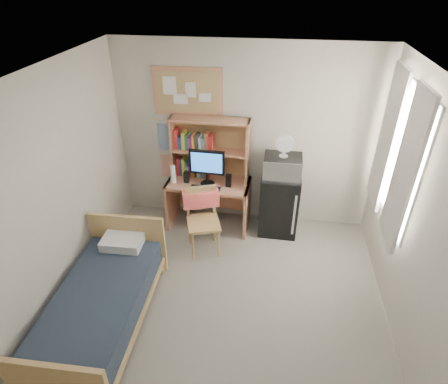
# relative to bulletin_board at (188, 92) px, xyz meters

# --- Properties ---
(floor) EXTENTS (3.60, 4.20, 0.02)m
(floor) POSITION_rel_bulletin_board_xyz_m (0.78, -2.08, -1.93)
(floor) COLOR gray
(floor) RESTS_ON ground
(ceiling) EXTENTS (3.60, 4.20, 0.02)m
(ceiling) POSITION_rel_bulletin_board_xyz_m (0.78, -2.08, 0.68)
(ceiling) COLOR white
(ceiling) RESTS_ON wall_back
(wall_back) EXTENTS (3.60, 0.04, 2.60)m
(wall_back) POSITION_rel_bulletin_board_xyz_m (0.78, 0.02, -0.62)
(wall_back) COLOR beige
(wall_back) RESTS_ON floor
(wall_left) EXTENTS (0.04, 4.20, 2.60)m
(wall_left) POSITION_rel_bulletin_board_xyz_m (-1.02, -2.08, -0.62)
(wall_left) COLOR beige
(wall_left) RESTS_ON floor
(wall_right) EXTENTS (0.04, 4.20, 2.60)m
(wall_right) POSITION_rel_bulletin_board_xyz_m (2.58, -2.08, -0.62)
(wall_right) COLOR beige
(wall_right) RESTS_ON floor
(window_unit) EXTENTS (0.10, 1.40, 1.70)m
(window_unit) POSITION_rel_bulletin_board_xyz_m (2.53, -0.88, -0.32)
(window_unit) COLOR white
(window_unit) RESTS_ON wall_right
(curtain_left) EXTENTS (0.04, 0.55, 1.70)m
(curtain_left) POSITION_rel_bulletin_board_xyz_m (2.50, -1.28, -0.32)
(curtain_left) COLOR silver
(curtain_left) RESTS_ON wall_right
(curtain_right) EXTENTS (0.04, 0.55, 1.70)m
(curtain_right) POSITION_rel_bulletin_board_xyz_m (2.50, -0.48, -0.32)
(curtain_right) COLOR silver
(curtain_right) RESTS_ON wall_right
(bulletin_board) EXTENTS (0.94, 0.03, 0.64)m
(bulletin_board) POSITION_rel_bulletin_board_xyz_m (0.00, 0.00, 0.00)
(bulletin_board) COLOR tan
(bulletin_board) RESTS_ON wall_back
(poster_wave) EXTENTS (0.30, 0.01, 0.42)m
(poster_wave) POSITION_rel_bulletin_board_xyz_m (-0.32, 0.01, -0.67)
(poster_wave) COLOR #27569E
(poster_wave) RESTS_ON wall_back
(poster_japan) EXTENTS (0.28, 0.01, 0.36)m
(poster_japan) POSITION_rel_bulletin_board_xyz_m (-0.32, 0.01, -1.14)
(poster_japan) COLOR #CF4724
(poster_japan) RESTS_ON wall_back
(desk) EXTENTS (1.19, 0.63, 0.73)m
(desk) POSITION_rel_bulletin_board_xyz_m (0.31, -0.30, -1.56)
(desk) COLOR tan
(desk) RESTS_ON floor
(desk_chair) EXTENTS (0.58, 0.58, 0.91)m
(desk_chair) POSITION_rel_bulletin_board_xyz_m (0.34, -0.89, -1.46)
(desk_chair) COLOR tan
(desk_chair) RESTS_ON floor
(mini_fridge) EXTENTS (0.55, 0.55, 0.91)m
(mini_fridge) POSITION_rel_bulletin_board_xyz_m (1.32, -0.27, -1.47)
(mini_fridge) COLOR black
(mini_fridge) RESTS_ON floor
(bed) EXTENTS (0.93, 1.80, 0.49)m
(bed) POSITION_rel_bulletin_board_xyz_m (-0.50, -2.28, -1.67)
(bed) COLOR #1B2330
(bed) RESTS_ON floor
(hutch) EXTENTS (1.09, 0.32, 0.89)m
(hutch) POSITION_rel_bulletin_board_xyz_m (0.31, -0.15, -0.75)
(hutch) COLOR tan
(hutch) RESTS_ON desk
(monitor) EXTENTS (0.49, 0.06, 0.52)m
(monitor) POSITION_rel_bulletin_board_xyz_m (0.31, -0.36, -0.93)
(monitor) COLOR black
(monitor) RESTS_ON desk
(keyboard) EXTENTS (0.42, 0.15, 0.02)m
(keyboard) POSITION_rel_bulletin_board_xyz_m (0.30, -0.50, -1.18)
(keyboard) COLOR black
(keyboard) RESTS_ON desk
(speaker_left) EXTENTS (0.07, 0.07, 0.17)m
(speaker_left) POSITION_rel_bulletin_board_xyz_m (0.01, -0.34, -1.11)
(speaker_left) COLOR black
(speaker_left) RESTS_ON desk
(speaker_right) EXTENTS (0.08, 0.08, 0.18)m
(speaker_right) POSITION_rel_bulletin_board_xyz_m (0.60, -0.37, -1.10)
(speaker_right) COLOR black
(speaker_right) RESTS_ON desk
(water_bottle) EXTENTS (0.08, 0.08, 0.26)m
(water_bottle) POSITION_rel_bulletin_board_xyz_m (-0.18, -0.38, -1.06)
(water_bottle) COLOR white
(water_bottle) RESTS_ON desk
(hoodie) EXTENTS (0.50, 0.29, 0.23)m
(hoodie) POSITION_rel_bulletin_board_xyz_m (0.28, -0.70, -1.21)
(hoodie) COLOR #F4615C
(hoodie) RESTS_ON desk_chair
(microwave) EXTENTS (0.51, 0.39, 0.29)m
(microwave) POSITION_rel_bulletin_board_xyz_m (1.32, -0.29, -0.87)
(microwave) COLOR #B6B6BA
(microwave) RESTS_ON mini_fridge
(desk_fan) EXTENTS (0.24, 0.24, 0.29)m
(desk_fan) POSITION_rel_bulletin_board_xyz_m (1.32, -0.29, -0.58)
(desk_fan) COLOR white
(desk_fan) RESTS_ON microwave
(pillow) EXTENTS (0.48, 0.34, 0.11)m
(pillow) POSITION_rel_bulletin_board_xyz_m (-0.51, -1.53, -1.37)
(pillow) COLOR white
(pillow) RESTS_ON bed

